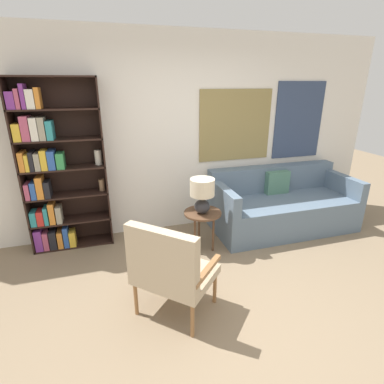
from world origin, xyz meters
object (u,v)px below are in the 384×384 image
bookshelf (53,171)px  couch (281,206)px  armchair (169,267)px  side_table (203,217)px  table_lamp (202,192)px

bookshelf → couch: size_ratio=1.04×
bookshelf → couch: (3.07, -0.31, -0.71)m
armchair → side_table: (0.66, 1.04, -0.07)m
side_table → table_lamp: 0.34m
couch → table_lamp: table_lamp is taller
bookshelf → table_lamp: (1.72, -0.65, -0.23)m
couch → side_table: 1.38m
armchair → table_lamp: table_lamp is taller
side_table → bookshelf: bearing=160.3°
side_table → armchair: bearing=-122.4°
couch → side_table: size_ratio=3.88×
bookshelf → table_lamp: 1.85m
table_lamp → side_table: bearing=54.8°
armchair → couch: bearing=34.1°
side_table → couch: bearing=13.0°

